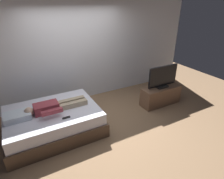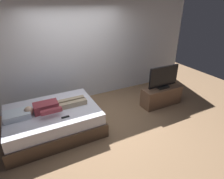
% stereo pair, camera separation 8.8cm
% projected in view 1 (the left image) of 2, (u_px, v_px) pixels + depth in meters
% --- Properties ---
extents(ground_plane, '(10.00, 10.00, 0.00)m').
position_uv_depth(ground_plane, '(101.00, 125.00, 4.33)').
color(ground_plane, '#8C6B4C').
extents(back_wall, '(6.40, 0.10, 2.80)m').
position_uv_depth(back_wall, '(89.00, 49.00, 5.09)').
color(back_wall, silver).
rests_on(back_wall, ground).
extents(bed, '(1.93, 1.44, 0.54)m').
position_uv_depth(bed, '(54.00, 121.00, 4.01)').
color(bed, brown).
rests_on(bed, ground).
extents(pillow, '(0.48, 0.34, 0.12)m').
position_uv_depth(pillow, '(17.00, 116.00, 3.59)').
color(pillow, white).
rests_on(pillow, bed).
extents(person, '(1.26, 0.46, 0.18)m').
position_uv_depth(person, '(53.00, 107.00, 3.86)').
color(person, '#993842').
rests_on(person, bed).
extents(remote, '(0.15, 0.04, 0.02)m').
position_uv_depth(remote, '(66.00, 118.00, 3.63)').
color(remote, black).
rests_on(remote, bed).
extents(tv_stand, '(1.10, 0.40, 0.50)m').
position_uv_depth(tv_stand, '(160.00, 95.00, 5.11)').
color(tv_stand, brown).
rests_on(tv_stand, ground).
extents(tv, '(0.88, 0.20, 0.59)m').
position_uv_depth(tv, '(163.00, 77.00, 4.88)').
color(tv, black).
rests_on(tv, tv_stand).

